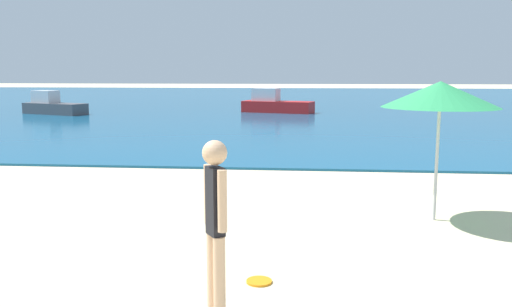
% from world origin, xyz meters
% --- Properties ---
extents(water, '(160.00, 60.00, 0.06)m').
position_xyz_m(water, '(0.00, 45.51, 0.03)').
color(water, '#14567F').
rests_on(water, ground).
extents(person_standing, '(0.26, 0.35, 1.73)m').
position_xyz_m(person_standing, '(-0.02, 7.75, 0.98)').
color(person_standing, '#DDAD84').
rests_on(person_standing, ground).
extents(frisbee, '(0.29, 0.29, 0.03)m').
position_xyz_m(frisbee, '(0.31, 8.71, 0.01)').
color(frisbee, orange).
rests_on(frisbee, ground).
extents(boat_near, '(4.10, 2.32, 1.33)m').
position_xyz_m(boat_near, '(-0.86, 32.66, 0.52)').
color(boat_near, red).
rests_on(boat_near, water).
extents(boat_far, '(3.83, 2.41, 1.24)m').
position_xyz_m(boat_far, '(-12.63, 30.47, 0.49)').
color(boat_far, '#4C4C51').
rests_on(boat_far, water).
extents(beach_umbrella, '(1.78, 1.78, 2.19)m').
position_xyz_m(beach_umbrella, '(2.85, 11.50, 1.98)').
color(beach_umbrella, '#B7B7BC').
rests_on(beach_umbrella, ground).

